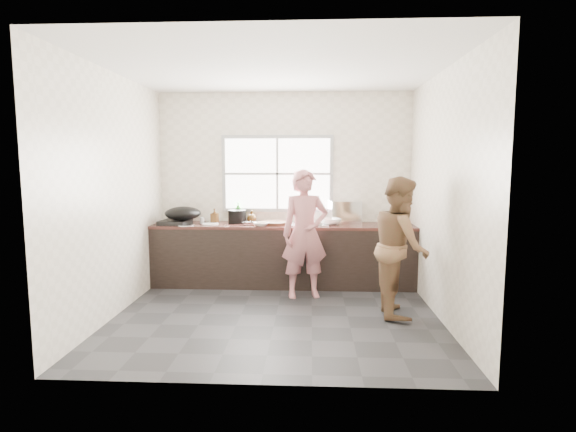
{
  "coord_description": "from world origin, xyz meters",
  "views": [
    {
      "loc": [
        0.38,
        -4.88,
        1.71
      ],
      "look_at": [
        0.1,
        0.65,
        1.05
      ],
      "focal_mm": 28.0,
      "sensor_mm": 36.0,
      "label": 1
    }
  ],
  "objects_px": {
    "bottle_brown_short": "(252,217)",
    "dish_rack": "(345,212)",
    "bowl_held": "(316,223)",
    "woman": "(305,238)",
    "wok": "(183,213)",
    "cutting_board": "(276,223)",
    "pot_lid_left": "(186,225)",
    "plate_food": "(210,224)",
    "bowl_crabs": "(331,222)",
    "glass_jar": "(202,221)",
    "black_pot": "(237,217)",
    "bowl_mince": "(261,224)",
    "bottle_green": "(238,212)",
    "bottle_brown_tall": "(215,217)",
    "burner": "(175,222)",
    "person_side": "(400,246)",
    "pot_lid_right": "(212,221)"
  },
  "relations": [
    {
      "from": "plate_food",
      "to": "bottle_brown_tall",
      "type": "bearing_deg",
      "value": 75.37
    },
    {
      "from": "cutting_board",
      "to": "glass_jar",
      "type": "bearing_deg",
      "value": 178.95
    },
    {
      "from": "bowl_held",
      "to": "pot_lid_left",
      "type": "distance_m",
      "value": 1.77
    },
    {
      "from": "bottle_brown_short",
      "to": "pot_lid_left",
      "type": "relative_size",
      "value": 0.66
    },
    {
      "from": "glass_jar",
      "to": "woman",
      "type": "bearing_deg",
      "value": -20.28
    },
    {
      "from": "cutting_board",
      "to": "dish_rack",
      "type": "height_order",
      "value": "dish_rack"
    },
    {
      "from": "woman",
      "to": "bowl_crabs",
      "type": "distance_m",
      "value": 0.63
    },
    {
      "from": "plate_food",
      "to": "dish_rack",
      "type": "relative_size",
      "value": 0.54
    },
    {
      "from": "glass_jar",
      "to": "bottle_brown_short",
      "type": "bearing_deg",
      "value": 12.46
    },
    {
      "from": "bowl_held",
      "to": "bottle_brown_tall",
      "type": "xyz_separation_m",
      "value": [
        -1.42,
        0.18,
        0.06
      ]
    },
    {
      "from": "bowl_crabs",
      "to": "black_pot",
      "type": "bearing_deg",
      "value": 174.08
    },
    {
      "from": "bowl_mince",
      "to": "burner",
      "type": "bearing_deg",
      "value": 174.42
    },
    {
      "from": "woman",
      "to": "bowl_held",
      "type": "relative_size",
      "value": 7.06
    },
    {
      "from": "wok",
      "to": "pot_lid_left",
      "type": "height_order",
      "value": "wok"
    },
    {
      "from": "bowl_mince",
      "to": "wok",
      "type": "relative_size",
      "value": 0.41
    },
    {
      "from": "person_side",
      "to": "burner",
      "type": "bearing_deg",
      "value": 71.05
    },
    {
      "from": "bowl_crabs",
      "to": "black_pot",
      "type": "xyz_separation_m",
      "value": [
        -1.32,
        0.14,
        0.06
      ]
    },
    {
      "from": "bowl_mince",
      "to": "dish_rack",
      "type": "height_order",
      "value": "dish_rack"
    },
    {
      "from": "bowl_mince",
      "to": "wok",
      "type": "height_order",
      "value": "wok"
    },
    {
      "from": "woman",
      "to": "glass_jar",
      "type": "height_order",
      "value": "woman"
    },
    {
      "from": "pot_lid_left",
      "to": "black_pot",
      "type": "bearing_deg",
      "value": 24.63
    },
    {
      "from": "bottle_brown_tall",
      "to": "wok",
      "type": "height_order",
      "value": "wok"
    },
    {
      "from": "bowl_crabs",
      "to": "bowl_held",
      "type": "relative_size",
      "value": 1.03
    },
    {
      "from": "black_pot",
      "to": "dish_rack",
      "type": "bearing_deg",
      "value": 2.09
    },
    {
      "from": "bottle_brown_short",
      "to": "burner",
      "type": "height_order",
      "value": "bottle_brown_short"
    },
    {
      "from": "bottle_brown_short",
      "to": "pot_lid_left",
      "type": "distance_m",
      "value": 0.93
    },
    {
      "from": "person_side",
      "to": "bottle_brown_short",
      "type": "xyz_separation_m",
      "value": [
        -1.84,
        1.29,
        0.16
      ]
    },
    {
      "from": "bottle_green",
      "to": "bottle_brown_tall",
      "type": "distance_m",
      "value": 0.37
    },
    {
      "from": "woman",
      "to": "wok",
      "type": "distance_m",
      "value": 1.77
    },
    {
      "from": "bowl_mince",
      "to": "pot_lid_right",
      "type": "height_order",
      "value": "bowl_mince"
    },
    {
      "from": "glass_jar",
      "to": "dish_rack",
      "type": "xyz_separation_m",
      "value": [
        1.99,
        0.17,
        0.11
      ]
    },
    {
      "from": "black_pot",
      "to": "pot_lid_left",
      "type": "relative_size",
      "value": 1.05
    },
    {
      "from": "cutting_board",
      "to": "wok",
      "type": "height_order",
      "value": "wok"
    },
    {
      "from": "woman",
      "to": "bottle_brown_tall",
      "type": "height_order",
      "value": "woman"
    },
    {
      "from": "person_side",
      "to": "pot_lid_right",
      "type": "bearing_deg",
      "value": 61.63
    },
    {
      "from": "bottle_brown_tall",
      "to": "wok",
      "type": "xyz_separation_m",
      "value": [
        -0.42,
        -0.11,
        0.06
      ]
    },
    {
      "from": "woman",
      "to": "person_side",
      "type": "bearing_deg",
      "value": -41.74
    },
    {
      "from": "burner",
      "to": "dish_rack",
      "type": "distance_m",
      "value": 2.37
    },
    {
      "from": "bowl_mince",
      "to": "bottle_green",
      "type": "bearing_deg",
      "value": 131.11
    },
    {
      "from": "wok",
      "to": "bottle_brown_short",
      "type": "bearing_deg",
      "value": 13.4
    },
    {
      "from": "pot_lid_left",
      "to": "plate_food",
      "type": "bearing_deg",
      "value": 17.99
    },
    {
      "from": "bottle_brown_tall",
      "to": "glass_jar",
      "type": "relative_size",
      "value": 2.12
    },
    {
      "from": "bowl_held",
      "to": "bottle_brown_tall",
      "type": "distance_m",
      "value": 1.43
    },
    {
      "from": "dish_rack",
      "to": "bowl_mince",
      "type": "bearing_deg",
      "value": -171.28
    },
    {
      "from": "bottle_brown_short",
      "to": "dish_rack",
      "type": "height_order",
      "value": "dish_rack"
    },
    {
      "from": "black_pot",
      "to": "burner",
      "type": "height_order",
      "value": "black_pot"
    },
    {
      "from": "glass_jar",
      "to": "cutting_board",
      "type": "bearing_deg",
      "value": -1.05
    },
    {
      "from": "bottle_brown_tall",
      "to": "dish_rack",
      "type": "relative_size",
      "value": 0.45
    },
    {
      "from": "pot_lid_left",
      "to": "woman",
      "type": "bearing_deg",
      "value": -11.91
    },
    {
      "from": "bowl_held",
      "to": "bottle_brown_short",
      "type": "xyz_separation_m",
      "value": [
        -0.91,
        0.29,
        0.05
      ]
    }
  ]
}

